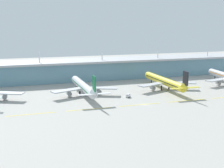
{
  "coord_description": "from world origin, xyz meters",
  "views": [
    {
      "loc": [
        -82.24,
        -180.59,
        52.04
      ],
      "look_at": [
        -9.68,
        38.14,
        7.0
      ],
      "focal_mm": 51.06,
      "sensor_mm": 36.0,
      "label": 1
    }
  ],
  "objects": [
    {
      "name": "terminal_building",
      "position": [
        -0.0,
        101.52,
        9.14
      ],
      "size": [
        288.0,
        34.0,
        26.89
      ],
      "color": "#6693A8",
      "rests_on": "ground"
    },
    {
      "name": "taxiway_stripe_west",
      "position": [
        -71.0,
        0.76,
        0.02
      ],
      "size": [
        28.0,
        0.7,
        0.04
      ],
      "primitive_type": "cube",
      "color": "yellow",
      "rests_on": "ground"
    },
    {
      "name": "airliner_near_middle",
      "position": [
        -31.15,
        38.08,
        6.45
      ],
      "size": [
        48.8,
        69.04,
        18.9
      ],
      "color": "silver",
      "rests_on": "ground"
    },
    {
      "name": "taxiway_stripe_centre",
      "position": [
        -3.0,
        0.76,
        0.02
      ],
      "size": [
        28.0,
        0.7,
        0.04
      ],
      "primitive_type": "cube",
      "color": "yellow",
      "rests_on": "ground"
    },
    {
      "name": "taxiway_stripe_mid_west",
      "position": [
        -37.0,
        0.76,
        0.02
      ],
      "size": [
        28.0,
        0.7,
        0.04
      ],
      "primitive_type": "cube",
      "color": "yellow",
      "rests_on": "ground"
    },
    {
      "name": "taxiway_stripe_mid_east",
      "position": [
        31.0,
        0.76,
        0.02
      ],
      "size": [
        28.0,
        0.7,
        0.04
      ],
      "primitive_type": "cube",
      "color": "yellow",
      "rests_on": "ground"
    },
    {
      "name": "ground_plane",
      "position": [
        0.0,
        0.0,
        0.0
      ],
      "size": [
        600.0,
        600.0,
        0.0
      ],
      "primitive_type": "plane",
      "color": "#A8A59E"
    },
    {
      "name": "airliner_far_middle",
      "position": [
        33.57,
        38.14,
        6.46
      ],
      "size": [
        48.79,
        71.57,
        18.9
      ],
      "color": "yellow",
      "rests_on": "ground"
    },
    {
      "name": "baggage_cart",
      "position": [
        -3.11,
        21.76,
        1.26
      ],
      "size": [
        3.87,
        3.77,
        2.48
      ],
      "color": "silver",
      "rests_on": "ground"
    }
  ]
}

